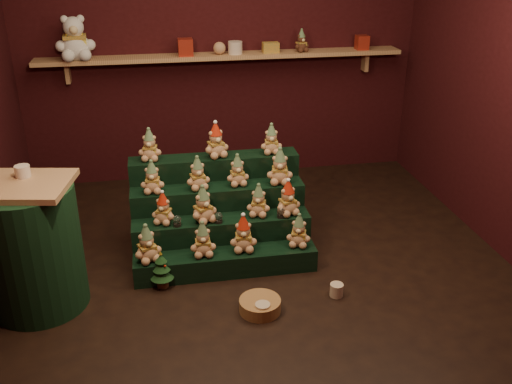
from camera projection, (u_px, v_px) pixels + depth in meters
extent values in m
plane|color=black|center=(257.00, 269.00, 4.47)|extent=(4.00, 4.00, 0.00)
cube|color=black|center=(221.00, 42.00, 5.72)|extent=(4.00, 0.10, 2.80)
cube|color=black|center=(359.00, 240.00, 2.05)|extent=(4.00, 0.10, 2.80)
cube|color=tan|center=(223.00, 56.00, 5.60)|extent=(3.60, 0.26, 0.04)
cube|color=tan|center=(68.00, 73.00, 5.47)|extent=(0.04, 0.12, 0.20)
cube|color=tan|center=(365.00, 61.00, 5.95)|extent=(0.04, 0.12, 0.20)
cube|color=black|center=(226.00, 263.00, 4.39)|extent=(1.40, 0.22, 0.18)
cube|color=black|center=(222.00, 239.00, 4.55)|extent=(1.40, 0.22, 0.36)
cube|color=black|center=(219.00, 216.00, 4.71)|extent=(1.40, 0.22, 0.54)
cube|color=black|center=(215.00, 195.00, 4.87)|extent=(1.40, 0.22, 0.72)
cylinder|color=black|center=(177.00, 225.00, 4.36)|extent=(0.06, 0.06, 0.02)
sphere|color=silver|center=(177.00, 220.00, 4.34)|extent=(0.06, 0.06, 0.06)
cylinder|color=black|center=(219.00, 221.00, 4.41)|extent=(0.06, 0.06, 0.02)
sphere|color=silver|center=(219.00, 216.00, 4.39)|extent=(0.06, 0.06, 0.06)
cylinder|color=black|center=(281.00, 216.00, 4.49)|extent=(0.06, 0.06, 0.02)
sphere|color=silver|center=(281.00, 211.00, 4.47)|extent=(0.07, 0.07, 0.07)
cube|color=tan|center=(21.00, 186.00, 3.68)|extent=(0.69, 0.61, 0.04)
cylinder|color=black|center=(33.00, 249.00, 3.88)|extent=(0.65, 0.65, 0.90)
cylinder|color=beige|center=(23.00, 171.00, 3.75)|extent=(0.10, 0.10, 0.08)
cylinder|color=#4C2E1B|center=(163.00, 284.00, 4.25)|extent=(0.09, 0.09, 0.04)
cone|color=#133515|center=(162.00, 272.00, 4.20)|extent=(0.18, 0.18, 0.09)
cone|color=#133515|center=(161.00, 265.00, 4.18)|extent=(0.13, 0.13, 0.08)
cone|color=#133515|center=(161.00, 258.00, 4.15)|extent=(0.09, 0.09, 0.06)
cone|color=gold|center=(160.00, 253.00, 4.14)|extent=(0.03, 0.03, 0.03)
cylinder|color=#CBB596|center=(263.00, 310.00, 3.90)|extent=(0.10, 0.10, 0.10)
cylinder|color=#CBB596|center=(337.00, 290.00, 4.13)|extent=(0.10, 0.10, 0.10)
cylinder|color=#AC7645|center=(260.00, 305.00, 3.96)|extent=(0.31, 0.31, 0.09)
cube|color=#A22818|center=(185.00, 47.00, 5.48)|extent=(0.14, 0.14, 0.16)
cylinder|color=beige|center=(235.00, 48.00, 5.57)|extent=(0.14, 0.14, 0.12)
cube|color=#A22818|center=(362.00, 42.00, 5.77)|extent=(0.12, 0.12, 0.14)
sphere|color=tan|center=(219.00, 48.00, 5.54)|extent=(0.12, 0.12, 0.12)
cube|color=orange|center=(271.00, 47.00, 5.63)|extent=(0.16, 0.10, 0.10)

